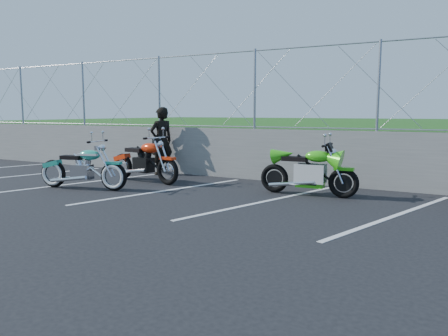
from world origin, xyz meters
The scene contains 9 objects.
ground centered at (0.00, 0.00, 0.00)m, with size 90.00×90.00×0.00m, color black.
retaining_wall centered at (0.00, 3.50, 0.65)m, with size 30.00×0.22×1.30m, color slate.
grass_field centered at (0.00, 13.50, 0.65)m, with size 30.00×20.00×1.30m, color #184713.
chain_link_fence centered at (0.00, 3.50, 2.30)m, with size 28.00×0.03×2.00m.
parking_lines centered at (1.20, 1.00, 0.00)m, with size 18.29×4.31×0.01m.
cruiser_turquoise centered at (-1.73, 0.31, 0.44)m, with size 2.19×0.70×1.10m.
naked_orange centered at (-1.18, 1.77, 0.48)m, with size 2.26×0.77×1.13m.
sportbike_green centered at (2.94, 2.02, 0.47)m, with size 2.09×0.74×1.08m.
person_standing centered at (-1.62, 3.06, 0.93)m, with size 0.68×0.45×1.86m, color black.
Camera 1 is at (5.69, -6.70, 1.73)m, focal length 35.00 mm.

